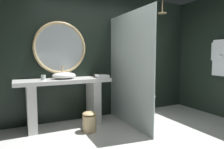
# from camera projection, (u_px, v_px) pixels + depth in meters

# --- Properties ---
(back_wall_panel) EXTENTS (4.80, 0.10, 2.60)m
(back_wall_panel) POSITION_uv_depth(u_px,v_px,m) (99.00, 56.00, 4.21)
(back_wall_panel) COLOR black
(back_wall_panel) RESTS_ON ground_plane
(side_wall_right) EXTENTS (0.10, 2.47, 2.60)m
(side_wall_right) POSITION_uv_depth(u_px,v_px,m) (220.00, 56.00, 4.22)
(side_wall_right) COLOR black
(side_wall_right) RESTS_ON ground_plane
(vanity_counter) EXTENTS (1.69, 0.55, 0.88)m
(vanity_counter) POSITION_uv_depth(u_px,v_px,m) (64.00, 96.00, 3.62)
(vanity_counter) COLOR silver
(vanity_counter) RESTS_ON ground_plane
(vessel_sink) EXTENTS (0.43, 0.35, 0.23)m
(vessel_sink) POSITION_uv_depth(u_px,v_px,m) (64.00, 75.00, 3.59)
(vessel_sink) COLOR white
(vessel_sink) RESTS_ON vanity_counter
(tumbler_cup) EXTENTS (0.08, 0.08, 0.09)m
(tumbler_cup) POSITION_uv_depth(u_px,v_px,m) (43.00, 77.00, 3.42)
(tumbler_cup) COLOR silver
(tumbler_cup) RESTS_ON vanity_counter
(tissue_box) EXTENTS (0.17, 0.11, 0.07)m
(tissue_box) POSITION_uv_depth(u_px,v_px,m) (99.00, 76.00, 3.85)
(tissue_box) COLOR #3D3323
(tissue_box) RESTS_ON vanity_counter
(round_wall_mirror) EXTENTS (1.00, 0.05, 1.00)m
(round_wall_mirror) POSITION_uv_depth(u_px,v_px,m) (60.00, 48.00, 3.76)
(round_wall_mirror) COLOR #D6B77F
(shower_glass_panel) EXTENTS (0.02, 1.51, 2.09)m
(shower_glass_panel) POSITION_uv_depth(u_px,v_px,m) (129.00, 70.00, 3.64)
(shower_glass_panel) COLOR silver
(shower_glass_panel) RESTS_ON ground_plane
(rain_shower_head) EXTENTS (0.19, 0.19, 0.29)m
(rain_shower_head) POSITION_uv_depth(u_px,v_px,m) (162.00, 12.00, 4.29)
(rain_shower_head) COLOR #D6B77F
(hanging_bathrobe) EXTENTS (0.20, 0.51, 0.81)m
(hanging_bathrobe) POSITION_uv_depth(u_px,v_px,m) (223.00, 57.00, 4.03)
(hanging_bathrobe) COLOR #D6B77F
(toilet) EXTENTS (0.40, 0.58, 0.52)m
(toilet) POSITION_uv_depth(u_px,v_px,m) (144.00, 103.00, 4.39)
(toilet) COLOR white
(toilet) RESTS_ON ground_plane
(waste_bin) EXTENTS (0.24, 0.24, 0.35)m
(waste_bin) POSITION_uv_depth(u_px,v_px,m) (89.00, 121.00, 3.38)
(waste_bin) COLOR #D6B77F
(waste_bin) RESTS_ON ground_plane
(folded_hand_towel) EXTENTS (0.23, 0.17, 0.06)m
(folded_hand_towel) POSITION_uv_depth(u_px,v_px,m) (102.00, 76.00, 3.73)
(folded_hand_towel) COLOR white
(folded_hand_towel) RESTS_ON vanity_counter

